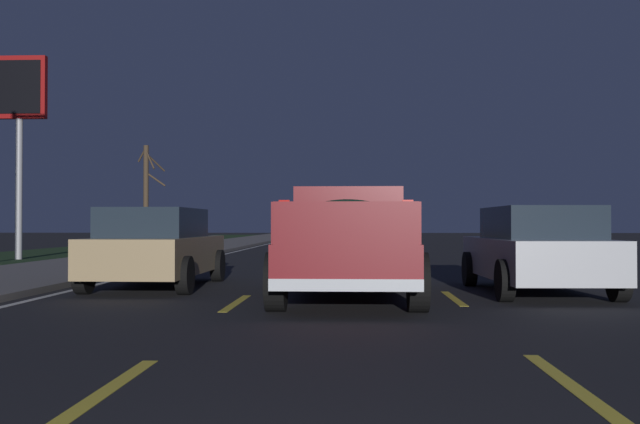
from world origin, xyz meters
TOP-DOWN VIEW (x-y plane):
  - ground at (27.00, 0.00)m, footprint 144.00×144.00m
  - sidewalk_shoulder at (27.00, 7.45)m, footprint 108.00×4.00m
  - grass_verge at (27.00, 12.45)m, footprint 108.00×6.00m
  - lane_markings at (30.14, 3.09)m, footprint 108.82×7.04m
  - pickup_truck at (10.09, 0.00)m, footprint 5.43×2.30m
  - sedan_silver at (11.12, -3.35)m, footprint 4.45×2.10m
  - sedan_tan at (12.03, 3.75)m, footprint 4.41×2.04m
  - sedan_red at (41.91, -0.19)m, footprint 4.41×2.03m
  - gas_price_sign at (22.94, 11.58)m, footprint 0.27×1.90m
  - bare_tree_far at (37.22, 11.14)m, footprint 1.75×1.67m

SIDE VIEW (x-z plane):
  - ground at x=27.00m, z-range 0.00..0.00m
  - grass_verge at x=27.00m, z-range 0.00..0.01m
  - lane_markings at x=30.14m, z-range 0.00..0.01m
  - sidewalk_shoulder at x=27.00m, z-range 0.00..0.12m
  - sedan_silver at x=11.12m, z-range 0.01..1.55m
  - sedan_tan at x=12.03m, z-range 0.01..1.55m
  - sedan_red at x=41.91m, z-range 0.01..1.55m
  - pickup_truck at x=10.09m, z-range 0.05..1.92m
  - bare_tree_far at x=37.22m, z-range 0.19..5.70m
  - gas_price_sign at x=22.94m, z-range 1.80..8.92m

